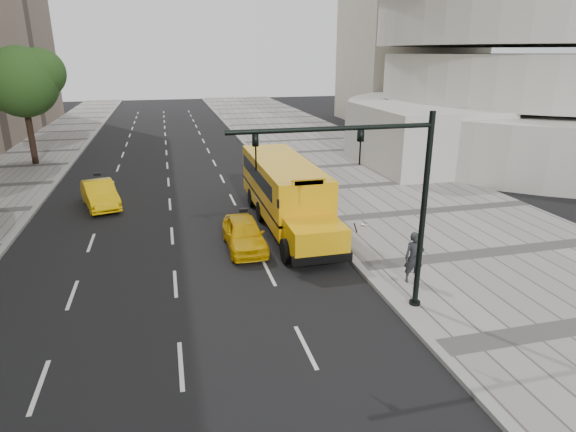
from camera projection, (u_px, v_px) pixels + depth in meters
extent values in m
plane|color=black|center=(194.00, 234.00, 22.35)|extent=(140.00, 140.00, 0.00)
cube|color=gray|center=(427.00, 212.00, 25.12)|extent=(12.00, 140.00, 0.15)
cube|color=gray|center=(317.00, 222.00, 23.73)|extent=(0.30, 140.00, 0.15)
cube|color=gray|center=(4.00, 249.00, 20.47)|extent=(0.30, 140.00, 0.15)
cylinder|color=silver|center=(534.00, 126.00, 41.53)|extent=(32.00, 32.00, 4.00)
cylinder|color=silver|center=(542.00, 76.00, 40.21)|extent=(26.00, 26.00, 3.60)
cylinder|color=silver|center=(551.00, 22.00, 38.86)|extent=(27.60, 27.60, 3.60)
cube|color=silver|center=(421.00, 137.00, 34.77)|extent=(8.00, 10.00, 4.40)
cylinder|color=black|center=(30.00, 129.00, 35.05)|extent=(0.44, 0.44, 5.35)
sphere|color=#1F4015|center=(22.00, 82.00, 33.97)|extent=(4.95, 4.95, 4.95)
sphere|color=#1F4015|center=(40.00, 73.00, 34.34)|extent=(3.46, 3.46, 3.46)
sphere|color=#1F4015|center=(6.00, 88.00, 33.50)|extent=(3.22, 3.22, 3.22)
cube|color=#F4AF0D|center=(283.00, 185.00, 23.76)|extent=(2.50, 9.00, 2.45)
cube|color=#F4AF0D|center=(316.00, 237.00, 18.93)|extent=(2.20, 2.00, 1.10)
cube|color=black|center=(322.00, 259.00, 18.30)|extent=(2.38, 0.25, 0.35)
cube|color=black|center=(283.00, 195.00, 23.93)|extent=(2.52, 9.00, 0.12)
cube|color=black|center=(308.00, 202.00, 19.53)|extent=(2.05, 0.10, 0.90)
cube|color=black|center=(280.00, 173.00, 24.06)|extent=(2.52, 7.50, 0.70)
cube|color=#F4AF0D|center=(309.00, 183.00, 19.26)|extent=(1.40, 0.12, 0.28)
ellipsoid|color=silver|center=(367.00, 227.00, 17.74)|extent=(0.32, 0.32, 0.14)
cylinder|color=black|center=(358.00, 230.00, 17.95)|extent=(0.36, 0.47, 0.58)
cylinder|color=black|center=(286.00, 251.00, 19.13)|extent=(0.30, 1.00, 1.00)
cylinder|color=black|center=(340.00, 246.00, 19.66)|extent=(0.30, 1.00, 1.00)
cylinder|color=black|center=(261.00, 211.00, 23.91)|extent=(0.30, 1.00, 1.00)
cylinder|color=black|center=(304.00, 208.00, 24.43)|extent=(0.30, 1.00, 1.00)
cylinder|color=black|center=(252.00, 197.00, 26.20)|extent=(0.30, 1.00, 1.00)
cylinder|color=black|center=(292.00, 195.00, 26.73)|extent=(0.30, 1.00, 1.00)
imported|color=#ECB407|center=(244.00, 234.00, 20.49)|extent=(1.60, 3.93, 1.33)
imported|color=#ECB407|center=(100.00, 194.00, 26.04)|extent=(2.57, 4.53, 1.41)
imported|color=#26282C|center=(414.00, 258.00, 17.05)|extent=(0.77, 0.60, 1.88)
cylinder|color=black|center=(423.00, 216.00, 14.83)|extent=(0.18, 0.18, 6.40)
cylinder|color=black|center=(414.00, 304.00, 15.83)|extent=(0.36, 0.36, 0.25)
cylinder|color=black|center=(334.00, 129.00, 13.24)|extent=(6.00, 0.14, 0.14)
imported|color=black|center=(360.00, 147.00, 13.60)|extent=(0.16, 0.20, 1.00)
imported|color=black|center=(256.00, 152.00, 12.90)|extent=(0.16, 0.20, 1.00)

